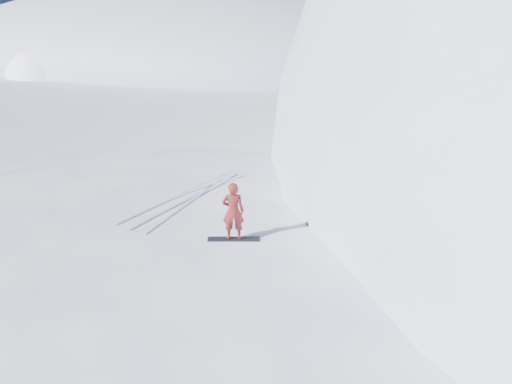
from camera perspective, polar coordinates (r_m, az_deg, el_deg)
ground at (r=13.27m, az=-17.07°, el=-17.95°), size 400.00×400.00×0.00m
near_ridge at (r=14.16m, az=-4.46°, el=-14.14°), size 36.00×28.00×4.80m
far_ridge_a at (r=102.85m, az=-12.76°, el=16.06°), size 120.00×70.00×28.00m
far_ridge_c at (r=125.63m, az=15.72°, el=16.64°), size 140.00×90.00×36.00m
wind_bumps at (r=14.62m, az=-11.51°, el=-13.31°), size 16.00×14.40×1.00m
snowboard at (r=12.68m, az=-2.80°, el=-5.88°), size 1.30×1.11×0.02m
snowboarder at (r=12.32m, az=-2.87°, el=-2.42°), size 0.71×0.68×1.64m
vapor_plume at (r=74.75m, az=-25.33°, el=12.89°), size 10.56×8.45×7.39m
board_tracks at (r=15.82m, az=-8.28°, el=-0.41°), size 1.85×5.98×0.04m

